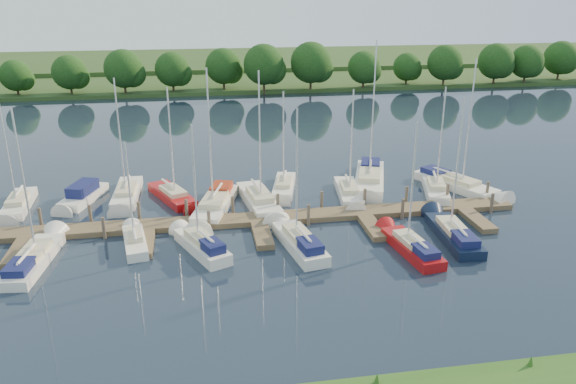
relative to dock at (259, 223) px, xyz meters
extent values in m
plane|color=#182030|center=(0.00, -7.31, -0.20)|extent=(260.00, 260.00, 0.00)
cube|color=brown|center=(0.00, 0.69, 0.00)|extent=(40.00, 2.00, 0.40)
cube|color=brown|center=(-16.00, -2.31, 0.00)|extent=(1.20, 4.00, 0.40)
cube|color=brown|center=(-8.00, -2.31, 0.00)|extent=(1.20, 4.00, 0.40)
cube|color=brown|center=(0.00, -2.31, 0.00)|extent=(1.20, 4.00, 0.40)
cube|color=brown|center=(8.00, -2.31, 0.00)|extent=(1.20, 4.00, 0.40)
cube|color=brown|center=(16.00, -2.31, 0.00)|extent=(1.20, 4.00, 0.40)
cylinder|color=#473D33|center=(-15.55, 1.99, 0.40)|extent=(0.24, 0.24, 2.00)
cylinder|color=#473D33|center=(-12.09, 1.99, 0.40)|extent=(0.24, 0.24, 2.00)
cylinder|color=#473D33|center=(-8.64, 1.99, 0.40)|extent=(0.24, 0.24, 2.00)
cylinder|color=#473D33|center=(-5.18, 1.99, 0.40)|extent=(0.24, 0.24, 2.00)
cylinder|color=#473D33|center=(-1.73, 1.99, 0.40)|extent=(0.24, 0.24, 2.00)
cylinder|color=#473D33|center=(1.73, 1.99, 0.40)|extent=(0.24, 0.24, 2.00)
cylinder|color=#473D33|center=(5.18, 1.99, 0.40)|extent=(0.24, 0.24, 2.00)
cylinder|color=#473D33|center=(8.64, 1.99, 0.40)|extent=(0.24, 0.24, 2.00)
cylinder|color=#473D33|center=(12.09, 1.99, 0.40)|extent=(0.24, 0.24, 2.00)
cylinder|color=#473D33|center=(15.55, 1.99, 0.40)|extent=(0.24, 0.24, 2.00)
cylinder|color=#473D33|center=(19.00, 1.99, 0.40)|extent=(0.24, 0.24, 2.00)
cylinder|color=#473D33|center=(-10.80, -0.61, 0.40)|extent=(0.24, 0.24, 2.00)
cylinder|color=#473D33|center=(-3.60, -0.61, 0.40)|extent=(0.24, 0.24, 2.00)
cylinder|color=#473D33|center=(3.60, -0.61, 0.40)|extent=(0.24, 0.24, 2.00)
cylinder|color=#473D33|center=(10.80, -0.61, 0.40)|extent=(0.24, 0.24, 2.00)
cylinder|color=#473D33|center=(18.00, -0.61, 0.40)|extent=(0.24, 0.24, 2.00)
cube|color=#234119|center=(0.00, 67.69, 0.10)|extent=(180.00, 30.00, 0.60)
cube|color=#375224|center=(0.00, 92.69, 0.50)|extent=(220.00, 40.00, 1.40)
cylinder|color=#38281C|center=(-30.22, 55.56, 0.83)|extent=(0.36, 0.36, 2.06)
sphere|color=#16360E|center=(-30.22, 55.56, 3.35)|extent=(4.80, 4.80, 4.80)
sphere|color=#16360E|center=(-29.19, 55.76, 2.66)|extent=(3.43, 3.43, 3.43)
cylinder|color=#38281C|center=(-22.21, 55.64, 1.06)|extent=(0.36, 0.36, 2.51)
sphere|color=#16360E|center=(-22.21, 55.64, 4.13)|extent=(5.86, 5.86, 5.86)
sphere|color=#16360E|center=(-20.96, 55.84, 3.29)|extent=(4.19, 4.19, 4.19)
cylinder|color=#38281C|center=(-16.42, 54.67, 0.98)|extent=(0.36, 0.36, 2.36)
sphere|color=#16360E|center=(-16.42, 54.67, 3.87)|extent=(5.51, 5.51, 5.51)
sphere|color=#16360E|center=(-15.23, 54.87, 3.08)|extent=(3.94, 3.94, 3.94)
cylinder|color=#38281C|center=(-7.14, 53.03, 1.04)|extent=(0.36, 0.36, 2.49)
sphere|color=#16360E|center=(-7.14, 53.03, 4.08)|extent=(5.80, 5.80, 5.80)
sphere|color=#16360E|center=(-5.89, 53.23, 3.25)|extent=(4.15, 4.15, 4.15)
cylinder|color=#38281C|center=(0.31, 54.01, 1.15)|extent=(0.36, 0.36, 2.69)
sphere|color=#16360E|center=(0.31, 54.01, 4.44)|extent=(6.28, 6.28, 6.28)
sphere|color=#16360E|center=(1.65, 54.21, 3.54)|extent=(4.49, 4.49, 4.49)
cylinder|color=#38281C|center=(7.52, 55.31, 1.09)|extent=(0.36, 0.36, 2.58)
sphere|color=#16360E|center=(7.52, 55.31, 4.24)|extent=(6.01, 6.01, 6.01)
sphere|color=#16360E|center=(8.81, 55.51, 3.38)|extent=(4.30, 4.30, 4.30)
cylinder|color=#38281C|center=(15.78, 54.34, 1.16)|extent=(0.36, 0.36, 2.73)
sphere|color=#16360E|center=(15.78, 54.34, 4.50)|extent=(6.37, 6.37, 6.37)
sphere|color=#16360E|center=(17.15, 54.54, 3.59)|extent=(4.55, 4.55, 4.55)
cylinder|color=#38281C|center=(23.92, 54.96, 0.89)|extent=(0.36, 0.36, 2.17)
sphere|color=#16360E|center=(23.92, 54.96, 3.54)|extent=(5.07, 5.07, 5.07)
sphere|color=#16360E|center=(25.01, 55.16, 2.82)|extent=(3.62, 3.62, 3.62)
cylinder|color=#38281C|center=(29.99, 56.24, 0.88)|extent=(0.36, 0.36, 2.16)
sphere|color=#16360E|center=(29.99, 56.24, 3.51)|extent=(5.03, 5.03, 5.03)
sphere|color=#16360E|center=(31.07, 56.44, 2.80)|extent=(3.59, 3.59, 3.59)
cylinder|color=#38281C|center=(37.89, 56.53, 1.10)|extent=(0.36, 0.36, 2.60)
sphere|color=#16360E|center=(37.89, 56.53, 4.27)|extent=(6.06, 6.06, 6.06)
sphere|color=#16360E|center=(39.19, 56.73, 3.41)|extent=(4.33, 4.33, 4.33)
cylinder|color=#38281C|center=(45.64, 54.05, 1.22)|extent=(0.36, 0.36, 2.84)
sphere|color=#16360E|center=(45.64, 54.05, 4.69)|extent=(6.63, 6.63, 6.63)
sphere|color=#16360E|center=(47.06, 54.25, 3.74)|extent=(4.73, 4.73, 4.73)
cylinder|color=#38281C|center=(54.89, 52.96, 0.87)|extent=(0.36, 0.36, 2.15)
sphere|color=#16360E|center=(54.89, 52.96, 3.50)|extent=(5.02, 5.02, 5.02)
sphere|color=#16360E|center=(55.96, 53.16, 2.79)|extent=(3.58, 3.58, 3.58)
cylinder|color=#38281C|center=(61.45, 55.18, 1.13)|extent=(0.36, 0.36, 2.66)
sphere|color=#16360E|center=(61.45, 55.18, 4.39)|extent=(6.21, 6.21, 6.21)
sphere|color=#16360E|center=(62.78, 55.38, 3.50)|extent=(4.44, 4.44, 4.44)
cube|color=white|center=(-18.27, 6.53, -0.05)|extent=(2.06, 6.18, 1.06)
cone|color=white|center=(-18.09, 3.49, -0.05)|extent=(0.98, 2.18, 0.85)
cube|color=beige|center=(-18.25, 6.23, 0.62)|extent=(1.44, 2.81, 0.48)
cylinder|color=silver|center=(-18.23, 5.92, 4.59)|extent=(0.12, 0.12, 8.22)
cylinder|color=silver|center=(-18.31, 7.14, 1.00)|extent=(0.26, 2.74, 0.10)
cylinder|color=white|center=(-18.31, 7.14, 1.00)|extent=(0.34, 2.44, 0.20)
cube|color=white|center=(-13.49, 7.31, -0.05)|extent=(3.38, 5.73, 1.08)
cone|color=white|center=(-14.33, 4.72, -0.05)|extent=(1.36, 1.83, 0.90)
cube|color=#151B4B|center=(-13.49, 7.31, 0.83)|extent=(2.29, 3.29, 0.97)
cube|color=white|center=(-10.09, 7.72, -0.05)|extent=(2.05, 6.92, 1.00)
cone|color=white|center=(-10.15, 4.28, -0.05)|extent=(1.01, 2.43, 0.96)
cube|color=beige|center=(-10.10, 7.38, 0.57)|extent=(1.50, 3.12, 0.45)
cylinder|color=silver|center=(-10.10, 7.04, 5.08)|extent=(0.12, 0.12, 9.29)
cylinder|color=silver|center=(-10.08, 8.41, 0.93)|extent=(0.16, 3.10, 0.10)
cylinder|color=white|center=(-10.08, 8.41, 0.93)|extent=(0.25, 2.76, 0.20)
cube|color=#9A0E0F|center=(-6.40, 6.52, -0.05)|extent=(4.24, 6.56, 1.03)
cone|color=#9A0E0F|center=(-5.09, 3.61, -0.05)|extent=(1.73, 2.40, 0.89)
cube|color=beige|center=(-6.27, 6.23, 0.59)|extent=(2.40, 3.17, 0.47)
cylinder|color=silver|center=(-6.13, 5.94, 4.76)|extent=(0.12, 0.12, 8.62)
cylinder|color=silver|center=(-6.66, 7.10, 0.97)|extent=(1.27, 2.66, 0.10)
cylinder|color=white|center=(-6.66, 7.10, 0.97)|extent=(1.23, 2.41, 0.20)
cube|color=white|center=(-2.96, 3.69, -0.05)|extent=(4.14, 7.96, 1.16)
cone|color=white|center=(-4.00, 0.00, -0.05)|extent=(1.76, 2.87, 1.07)
cube|color=beige|center=(-3.07, 3.32, 0.70)|extent=(2.48, 3.75, 0.53)
cube|color=maroon|center=(-2.38, 5.76, 0.80)|extent=(2.07, 2.62, 0.58)
cylinder|color=silver|center=(-3.17, 2.95, 5.71)|extent=(0.12, 0.12, 10.34)
cylinder|color=silver|center=(-2.76, 4.43, 1.12)|extent=(1.03, 3.35, 0.10)
cylinder|color=white|center=(-2.76, 4.43, 1.12)|extent=(1.02, 3.00, 0.20)
cube|color=white|center=(0.50, 4.19, -0.05)|extent=(3.00, 7.60, 1.18)
cone|color=white|center=(0.97, 0.52, -0.05)|extent=(1.36, 2.70, 1.04)
cube|color=beige|center=(0.55, 3.82, 0.71)|extent=(1.97, 3.50, 0.54)
cylinder|color=silver|center=(0.60, 3.46, 5.54)|extent=(0.12, 0.12, 9.98)
cylinder|color=silver|center=(0.41, 4.92, 1.14)|extent=(0.52, 3.31, 0.10)
cylinder|color=white|center=(0.41, 4.92, 1.14)|extent=(0.58, 2.96, 0.20)
cube|color=white|center=(3.07, 7.28, -0.05)|extent=(2.96, 6.12, 0.97)
cone|color=white|center=(2.39, 4.41, -0.05)|extent=(1.28, 2.20, 0.83)
cube|color=beige|center=(3.00, 6.99, 0.55)|extent=(1.82, 2.87, 0.44)
cylinder|color=silver|center=(2.93, 6.70, 4.40)|extent=(0.12, 0.12, 7.96)
cylinder|color=silver|center=(3.21, 7.85, 0.91)|extent=(0.71, 2.60, 0.10)
cylinder|color=white|center=(3.21, 7.85, 0.91)|extent=(0.74, 2.34, 0.20)
cube|color=white|center=(8.12, 4.86, -0.05)|extent=(2.50, 6.35, 1.07)
cone|color=white|center=(7.73, 1.80, -0.05)|extent=(1.13, 2.25, 0.86)
cube|color=beige|center=(8.09, 4.56, 0.63)|extent=(1.64, 2.92, 0.49)
cylinder|color=silver|center=(8.05, 4.25, 4.65)|extent=(0.12, 0.12, 8.34)
cylinder|color=silver|center=(8.20, 5.48, 1.01)|extent=(0.45, 2.77, 0.10)
cylinder|color=white|center=(8.20, 5.48, 1.01)|extent=(0.51, 2.48, 0.20)
cube|color=white|center=(10.88, 7.85, -0.05)|extent=(5.08, 8.99, 1.15)
cone|color=white|center=(9.49, 3.74, -0.05)|extent=(2.12, 3.26, 1.21)
cube|color=beige|center=(10.74, 7.44, 0.69)|extent=(2.98, 4.28, 0.52)
cube|color=#151B4B|center=(11.66, 10.15, 0.80)|extent=(2.44, 3.01, 0.58)
cylinder|color=silver|center=(10.61, 7.03, 6.39)|extent=(0.12, 0.12, 11.71)
cylinder|color=silver|center=(11.16, 8.67, 1.11)|extent=(1.35, 3.73, 0.10)
cylinder|color=white|center=(11.16, 8.67, 1.11)|extent=(1.30, 3.35, 0.20)
cube|color=white|center=(15.61, 4.46, -0.05)|extent=(3.46, 6.43, 1.10)
cone|color=white|center=(14.71, 1.50, -0.05)|extent=(1.46, 2.32, 0.87)
cube|color=beige|center=(15.52, 4.16, 0.65)|extent=(2.05, 3.04, 0.50)
cylinder|color=silver|center=(15.43, 3.87, 4.68)|extent=(0.12, 0.12, 8.36)
cylinder|color=silver|center=(15.79, 5.05, 1.05)|extent=(0.91, 2.69, 0.10)
cylinder|color=white|center=(15.79, 5.05, 1.05)|extent=(0.91, 2.43, 0.20)
cube|color=white|center=(17.78, 5.29, -0.05)|extent=(5.35, 7.91, 1.05)
cone|color=white|center=(19.48, 1.81, -0.05)|extent=(2.17, 2.91, 1.08)
cube|color=beige|center=(17.95, 4.94, 0.62)|extent=(2.99, 3.84, 0.48)
cube|color=#151B4B|center=(16.83, 7.24, 0.71)|extent=(2.38, 2.75, 0.53)
cylinder|color=silver|center=(18.12, 4.60, 5.70)|extent=(0.12, 0.12, 10.45)
cylinder|color=silver|center=(17.44, 5.99, 1.00)|extent=(1.62, 3.17, 0.10)
cylinder|color=white|center=(17.44, 5.99, 1.00)|extent=(1.54, 2.87, 0.20)
cube|color=white|center=(-14.71, -3.93, -0.05)|extent=(2.66, 6.98, 0.99)
cone|color=white|center=(-14.33, -0.55, -0.05)|extent=(1.21, 2.47, 0.95)
cube|color=beige|center=(-14.68, -3.59, 0.57)|extent=(1.76, 3.20, 0.45)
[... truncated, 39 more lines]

